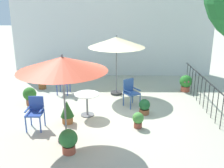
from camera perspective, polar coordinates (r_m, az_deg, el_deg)
ground_plane at (r=8.54m, az=-0.00°, el=-6.20°), size 60.00×60.00×0.00m
villa_facade at (r=12.45m, az=0.19°, el=9.95°), size 9.24×0.30×3.56m
terrace_railing at (r=8.81m, az=20.22°, el=-1.83°), size 0.03×5.52×1.01m
patio_umbrella_0 at (r=9.69m, az=1.00°, el=8.94°), size 2.09×2.09×2.25m
patio_umbrella_1 at (r=6.30m, az=-10.67°, el=4.12°), size 2.16×2.16×2.27m
cafe_table_0 at (r=8.21m, az=-5.42°, el=-3.53°), size 0.77×0.77×0.72m
patio_chair_0 at (r=8.93m, az=4.01°, el=-1.45°), size 0.60×0.60×0.93m
patio_chair_1 at (r=10.22m, az=-10.08°, el=0.60°), size 0.47×0.50×0.86m
patio_chair_2 at (r=7.68m, az=-16.22°, el=-5.50°), size 0.44×0.47×0.90m
potted_plant_0 at (r=6.39m, az=-9.40°, el=-11.95°), size 0.44×0.44×0.60m
potted_plant_1 at (r=9.47m, az=-17.36°, el=-2.30°), size 0.45×0.45×0.63m
potted_plant_2 at (r=10.78m, az=15.67°, el=0.31°), size 0.49×0.49×0.65m
potted_plant_3 at (r=7.53m, az=5.66°, el=-7.63°), size 0.32×0.32×0.46m
potted_plant_4 at (r=8.43m, az=7.03°, el=-4.86°), size 0.35×0.35×0.49m
potted_plant_5 at (r=11.03m, az=-14.98°, el=1.36°), size 0.35×0.35×0.90m
potted_plant_6 at (r=7.83m, az=-9.68°, el=-5.82°), size 0.39×0.39×0.69m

